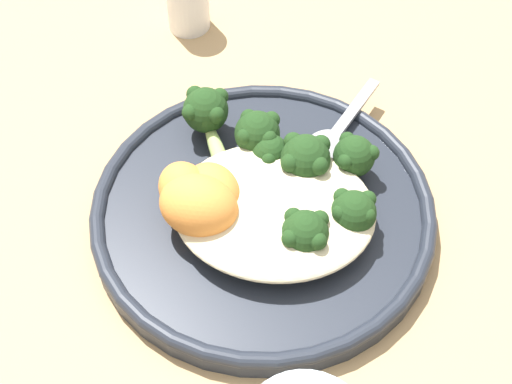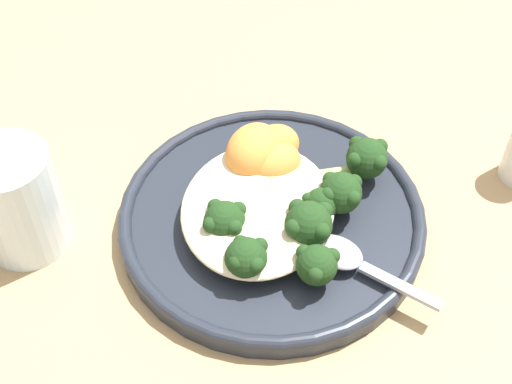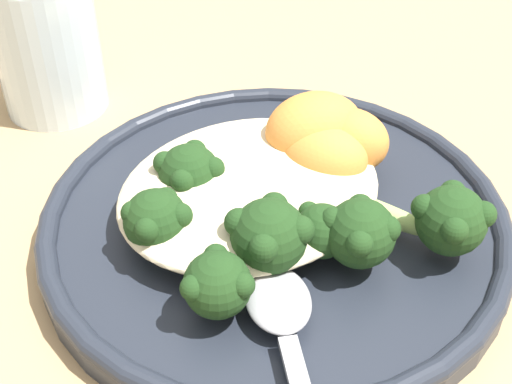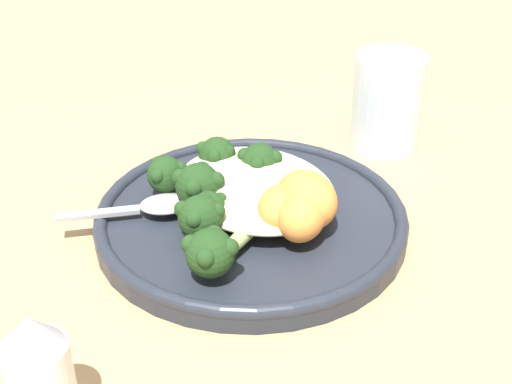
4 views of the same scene
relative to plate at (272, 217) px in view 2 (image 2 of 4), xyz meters
name	(u,v)px [view 2 (image 2 of 4)]	position (x,y,z in m)	size (l,w,h in m)	color
ground_plane	(256,207)	(0.02, 0.02, -0.01)	(4.00, 4.00, 0.00)	tan
plate	(272,217)	(0.00, 0.00, 0.00)	(0.27, 0.27, 0.02)	#232833
quinoa_mound	(258,207)	(-0.01, 0.01, 0.02)	(0.15, 0.13, 0.02)	beige
broccoli_stalk_0	(232,215)	(-0.03, 0.03, 0.03)	(0.10, 0.06, 0.03)	#9EBC66
broccoli_stalk_1	(249,248)	(-0.06, 0.01, 0.03)	(0.11, 0.03, 0.03)	#9EBC66
broccoli_stalk_2	(307,252)	(-0.05, -0.04, 0.02)	(0.11, 0.08, 0.03)	#9EBC66
broccoli_stalk_3	(303,220)	(-0.02, -0.03, 0.03)	(0.08, 0.07, 0.04)	#9EBC66
broccoli_stalk_4	(306,200)	(0.00, -0.03, 0.02)	(0.04, 0.08, 0.03)	#9EBC66
broccoli_stalk_5	(325,192)	(0.01, -0.04, 0.03)	(0.04, 0.12, 0.04)	#9EBC66
broccoli_stalk_6	(356,162)	(0.05, -0.07, 0.03)	(0.06, 0.11, 0.04)	#9EBC66
sweet_potato_chunk_0	(274,163)	(0.04, 0.00, 0.03)	(0.05, 0.04, 0.04)	orange
sweet_potato_chunk_1	(274,146)	(0.06, 0.01, 0.03)	(0.05, 0.04, 0.04)	orange
sweet_potato_chunk_2	(254,151)	(0.04, 0.02, 0.03)	(0.06, 0.05, 0.04)	orange
spoon	(347,257)	(-0.04, -0.07, 0.01)	(0.07, 0.11, 0.01)	#A3A3A8
water_glass	(17,201)	(-0.05, 0.20, 0.04)	(0.07, 0.07, 0.10)	silver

